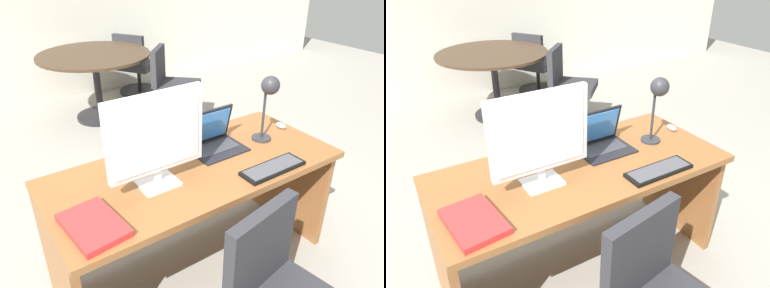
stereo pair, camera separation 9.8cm
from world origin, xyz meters
The scene contains 11 objects.
ground centered at (0.00, 1.50, 0.00)m, with size 12.00×12.00×0.00m, color gray.
desk centered at (0.00, 0.05, 0.53)m, with size 1.65×0.73×0.75m.
monitor centered at (-0.26, -0.04, 1.03)m, with size 0.51×0.16×0.49m.
laptop centered at (0.21, 0.13, 0.82)m, with size 0.32×0.25×0.24m.
keyboard centered at (0.32, -0.27, 0.76)m, with size 0.38×0.13×0.02m.
mouse centered at (0.75, 0.08, 0.77)m, with size 0.05×0.08×0.04m.
desk_lamp centered at (0.53, 0.01, 1.06)m, with size 0.12×0.14×0.42m.
book centered at (-0.66, -0.18, 0.77)m, with size 0.25×0.34×0.03m.
meeting_table centered at (0.40, 2.57, 0.59)m, with size 1.25×1.25×0.77m.
meeting_chair_near centered at (1.05, 1.96, 0.36)m, with size 0.66×0.65×0.86m.
meeting_chair_far centered at (1.14, 3.06, 0.34)m, with size 0.65×0.64×0.84m.
Camera 1 is at (-1.00, -1.44, 1.82)m, focal length 34.60 mm.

